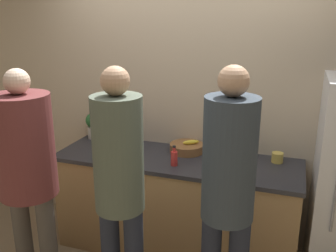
{
  "coord_description": "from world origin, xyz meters",
  "views": [
    {
      "loc": [
        0.91,
        -2.48,
        2.09
      ],
      "look_at": [
        0.0,
        0.16,
        1.24
      ],
      "focal_mm": 40.0,
      "sensor_mm": 36.0,
      "label": 1
    }
  ],
  "objects_px": {
    "person_center": "(119,181)",
    "cup_yellow": "(277,158)",
    "fruit_bowl": "(187,148)",
    "potted_plant": "(93,124)",
    "person_right": "(228,188)",
    "utensil_crock": "(240,151)",
    "bottle_red": "(174,158)",
    "cup_black": "(133,137)",
    "person_left": "(26,163)",
    "bottle_amber": "(232,154)"
  },
  "relations": [
    {
      "from": "fruit_bowl",
      "to": "bottle_amber",
      "type": "height_order",
      "value": "bottle_amber"
    },
    {
      "from": "person_center",
      "to": "person_right",
      "type": "relative_size",
      "value": 0.99
    },
    {
      "from": "bottle_amber",
      "to": "cup_black",
      "type": "relative_size",
      "value": 1.89
    },
    {
      "from": "fruit_bowl",
      "to": "person_center",
      "type": "bearing_deg",
      "value": -97.76
    },
    {
      "from": "fruit_bowl",
      "to": "bottle_red",
      "type": "xyz_separation_m",
      "value": [
        -0.01,
        -0.33,
        0.03
      ]
    },
    {
      "from": "bottle_red",
      "to": "potted_plant",
      "type": "height_order",
      "value": "potted_plant"
    },
    {
      "from": "cup_yellow",
      "to": "bottle_red",
      "type": "bearing_deg",
      "value": -156.58
    },
    {
      "from": "person_right",
      "to": "utensil_crock",
      "type": "xyz_separation_m",
      "value": [
        -0.07,
        0.96,
        -0.11
      ]
    },
    {
      "from": "person_left",
      "to": "utensil_crock",
      "type": "relative_size",
      "value": 6.04
    },
    {
      "from": "cup_yellow",
      "to": "person_center",
      "type": "bearing_deg",
      "value": -130.88
    },
    {
      "from": "bottle_red",
      "to": "cup_yellow",
      "type": "bearing_deg",
      "value": 23.42
    },
    {
      "from": "fruit_bowl",
      "to": "utensil_crock",
      "type": "height_order",
      "value": "utensil_crock"
    },
    {
      "from": "fruit_bowl",
      "to": "potted_plant",
      "type": "distance_m",
      "value": 0.99
    },
    {
      "from": "fruit_bowl",
      "to": "bottle_red",
      "type": "bearing_deg",
      "value": -91.96
    },
    {
      "from": "cup_black",
      "to": "utensil_crock",
      "type": "bearing_deg",
      "value": -5.68
    },
    {
      "from": "fruit_bowl",
      "to": "utensil_crock",
      "type": "relative_size",
      "value": 1.05
    },
    {
      "from": "bottle_amber",
      "to": "potted_plant",
      "type": "distance_m",
      "value": 1.41
    },
    {
      "from": "person_center",
      "to": "cup_yellow",
      "type": "distance_m",
      "value": 1.42
    },
    {
      "from": "person_left",
      "to": "bottle_amber",
      "type": "distance_m",
      "value": 1.6
    },
    {
      "from": "cup_black",
      "to": "cup_yellow",
      "type": "xyz_separation_m",
      "value": [
        1.36,
        -0.09,
        -0.0
      ]
    },
    {
      "from": "person_right",
      "to": "bottle_amber",
      "type": "bearing_deg",
      "value": 97.88
    },
    {
      "from": "cup_black",
      "to": "cup_yellow",
      "type": "distance_m",
      "value": 1.36
    },
    {
      "from": "person_right",
      "to": "bottle_red",
      "type": "distance_m",
      "value": 0.84
    },
    {
      "from": "fruit_bowl",
      "to": "bottle_red",
      "type": "height_order",
      "value": "bottle_red"
    },
    {
      "from": "person_center",
      "to": "cup_black",
      "type": "relative_size",
      "value": 20.28
    },
    {
      "from": "fruit_bowl",
      "to": "cup_yellow",
      "type": "height_order",
      "value": "fruit_bowl"
    },
    {
      "from": "fruit_bowl",
      "to": "potted_plant",
      "type": "xyz_separation_m",
      "value": [
        -0.98,
        0.07,
        0.1
      ]
    },
    {
      "from": "utensil_crock",
      "to": "cup_yellow",
      "type": "relative_size",
      "value": 3.04
    },
    {
      "from": "cup_yellow",
      "to": "cup_black",
      "type": "bearing_deg",
      "value": 176.2
    },
    {
      "from": "cup_yellow",
      "to": "potted_plant",
      "type": "xyz_separation_m",
      "value": [
        -1.76,
        0.06,
        0.1
      ]
    },
    {
      "from": "person_right",
      "to": "cup_black",
      "type": "height_order",
      "value": "person_right"
    },
    {
      "from": "person_center",
      "to": "bottle_amber",
      "type": "height_order",
      "value": "person_center"
    },
    {
      "from": "cup_black",
      "to": "cup_yellow",
      "type": "relative_size",
      "value": 0.93
    },
    {
      "from": "person_center",
      "to": "potted_plant",
      "type": "height_order",
      "value": "person_center"
    },
    {
      "from": "utensil_crock",
      "to": "bottle_red",
      "type": "xyz_separation_m",
      "value": [
        -0.48,
        -0.33,
        0.0
      ]
    },
    {
      "from": "bottle_red",
      "to": "cup_black",
      "type": "relative_size",
      "value": 1.93
    },
    {
      "from": "fruit_bowl",
      "to": "bottle_amber",
      "type": "xyz_separation_m",
      "value": [
        0.42,
        -0.1,
        0.03
      ]
    },
    {
      "from": "person_left",
      "to": "person_right",
      "type": "height_order",
      "value": "person_right"
    },
    {
      "from": "person_left",
      "to": "potted_plant",
      "type": "relative_size",
      "value": 6.79
    },
    {
      "from": "person_left",
      "to": "fruit_bowl",
      "type": "relative_size",
      "value": 5.73
    },
    {
      "from": "person_center",
      "to": "cup_black",
      "type": "xyz_separation_m",
      "value": [
        -0.43,
        1.16,
        -0.12
      ]
    },
    {
      "from": "bottle_red",
      "to": "person_left",
      "type": "bearing_deg",
      "value": -140.5
    },
    {
      "from": "bottle_red",
      "to": "cup_black",
      "type": "xyz_separation_m",
      "value": [
        -0.57,
        0.43,
        -0.02
      ]
    },
    {
      "from": "person_right",
      "to": "utensil_crock",
      "type": "height_order",
      "value": "person_right"
    },
    {
      "from": "utensil_crock",
      "to": "bottle_red",
      "type": "distance_m",
      "value": 0.58
    },
    {
      "from": "person_left",
      "to": "cup_yellow",
      "type": "xyz_separation_m",
      "value": [
        1.65,
        1.05,
        -0.14
      ]
    },
    {
      "from": "person_center",
      "to": "cup_yellow",
      "type": "height_order",
      "value": "person_center"
    },
    {
      "from": "person_right",
      "to": "bottle_red",
      "type": "relative_size",
      "value": 10.67
    },
    {
      "from": "person_left",
      "to": "person_center",
      "type": "xyz_separation_m",
      "value": [
        0.73,
        -0.01,
        -0.02
      ]
    },
    {
      "from": "person_left",
      "to": "utensil_crock",
      "type": "distance_m",
      "value": 1.7
    }
  ]
}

